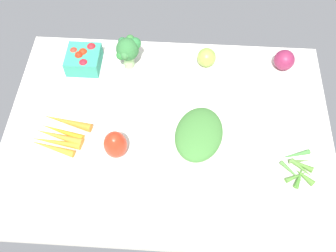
{
  "coord_description": "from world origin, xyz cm",
  "views": [
    {
      "loc": [
        -4.07,
        66.18,
        108.27
      ],
      "look_at": [
        0.0,
        0.0,
        4.0
      ],
      "focal_mm": 41.95,
      "sensor_mm": 36.0,
      "label": 1
    }
  ],
  "objects": [
    {
      "name": "bell_pepper_red",
      "position": [
        15.05,
        9.5,
        7.14
      ],
      "size": [
        9.36,
        9.36,
        10.28
      ],
      "primitive_type": "ellipsoid",
      "rotation": [
        0.0,
        0.0,
        5.16
      ],
      "color": "red",
      "rests_on": "tablecloth"
    },
    {
      "name": "carrot_bunch",
      "position": [
        33.73,
        4.68,
        3.25
      ],
      "size": [
        18.91,
        15.41,
        2.83
      ],
      "color": "orange",
      "rests_on": "tablecloth"
    },
    {
      "name": "tablecloth",
      "position": [
        0.0,
        0.0,
        1.0
      ],
      "size": [
        104.0,
        76.0,
        2.0
      ],
      "primitive_type": "cube",
      "color": "silver",
      "rests_on": "ground"
    },
    {
      "name": "berry_basket",
      "position": [
        31.11,
        -25.24,
        5.25
      ],
      "size": [
        11.54,
        11.54,
        6.98
      ],
      "color": "teal",
      "rests_on": "tablecloth"
    },
    {
      "name": "leafy_greens_clump",
      "position": [
        -9.72,
        3.01,
        5.05
      ],
      "size": [
        18.38,
        22.5,
        6.09
      ],
      "primitive_type": "ellipsoid",
      "rotation": [
        0.0,
        0.0,
        4.5
      ],
      "color": "#417D37",
      "rests_on": "tablecloth"
    },
    {
      "name": "broccoli_head",
      "position": [
        15.27,
        -26.12,
        9.9
      ],
      "size": [
        8.47,
        9.03,
        12.17
      ],
      "color": "#9ECF85",
      "rests_on": "tablecloth"
    },
    {
      "name": "heirloom_tomato_green",
      "position": [
        -11.76,
        -28.42,
        5.32
      ],
      "size": [
        6.64,
        6.64,
        6.64
      ],
      "primitive_type": "sphere",
      "color": "#8FB444",
      "rests_on": "tablecloth"
    },
    {
      "name": "red_onion_center",
      "position": [
        -38.77,
        -28.63,
        5.59
      ],
      "size": [
        7.18,
        7.18,
        7.18
      ],
      "primitive_type": "sphere",
      "color": "maroon",
      "rests_on": "tablecloth"
    },
    {
      "name": "okra_pile",
      "position": [
        -39.9,
        11.98,
        2.82
      ],
      "size": [
        10.07,
        13.27,
        1.98
      ],
      "color": "#589036",
      "rests_on": "tablecloth"
    }
  ]
}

